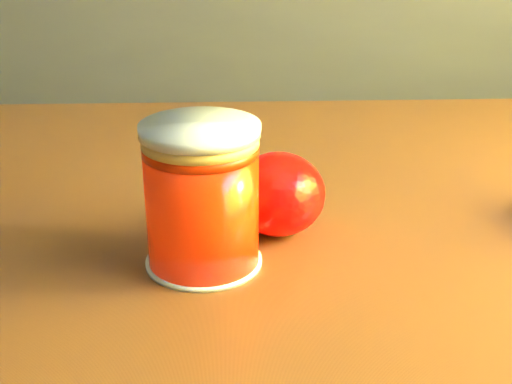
{
  "coord_description": "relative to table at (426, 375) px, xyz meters",
  "views": [
    {
      "loc": [
        0.82,
        -0.18,
        1.06
      ],
      "look_at": [
        0.81,
        0.26,
        0.87
      ],
      "focal_mm": 50.0,
      "sensor_mm": 36.0,
      "label": 1
    }
  ],
  "objects": [
    {
      "name": "table",
      "position": [
        0.0,
        0.0,
        0.0
      ],
      "size": [
        1.14,
        0.83,
        0.82
      ],
      "rotation": [
        0.0,
        0.0,
        0.06
      ],
      "color": "brown",
      "rests_on": "ground"
    },
    {
      "name": "juice_glass",
      "position": [
        -0.17,
        -0.02,
        0.15
      ],
      "size": [
        0.08,
        0.08,
        0.1
      ],
      "rotation": [
        0.0,
        0.0,
        0.11
      ],
      "color": "#FF2605",
      "rests_on": "table"
    },
    {
      "name": "orange_front",
      "position": [
        -0.11,
        0.03,
        0.14
      ],
      "size": [
        0.08,
        0.08,
        0.06
      ],
      "primitive_type": "ellipsoid",
      "rotation": [
        0.0,
        0.0,
        -0.14
      ],
      "color": "#FF0F05",
      "rests_on": "table"
    }
  ]
}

